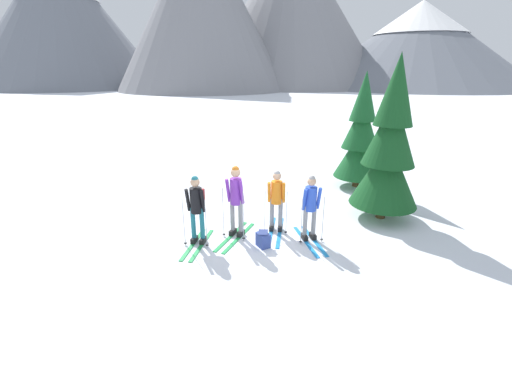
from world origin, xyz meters
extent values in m
plane|color=white|center=(0.00, 0.00, 0.00)|extent=(400.00, 400.00, 0.00)
cube|color=green|center=(-1.24, -0.45, 0.01)|extent=(0.32, 1.58, 0.02)
cube|color=green|center=(-1.45, -0.42, 0.01)|extent=(0.32, 1.58, 0.02)
cube|color=black|center=(-1.22, -0.35, 0.08)|extent=(0.15, 0.27, 0.12)
cylinder|color=#1E6B7A|center=(-1.22, -0.35, 0.52)|extent=(0.11, 0.11, 0.80)
cube|color=black|center=(-1.44, -0.32, 0.08)|extent=(0.15, 0.27, 0.12)
cylinder|color=#1E6B7A|center=(-1.44, -0.32, 0.52)|extent=(0.11, 0.11, 0.80)
cylinder|color=black|center=(-1.33, -0.34, 1.10)|extent=(0.28, 0.28, 0.60)
sphere|color=tan|center=(-1.33, -0.34, 1.55)|extent=(0.22, 0.22, 0.22)
sphere|color=#1E6B7A|center=(-1.33, -0.34, 1.61)|extent=(0.16, 0.16, 0.16)
cylinder|color=black|center=(-1.16, -0.42, 1.12)|extent=(0.11, 0.21, 0.57)
cylinder|color=black|center=(-1.52, -0.37, 1.12)|extent=(0.11, 0.21, 0.57)
cylinder|color=#A5A5AD|center=(-1.09, -0.55, 0.60)|extent=(0.02, 0.02, 1.20)
cylinder|color=black|center=(-1.09, -0.55, 0.06)|extent=(0.07, 0.07, 0.01)
cylinder|color=#A5A5AD|center=(-1.62, -0.48, 0.60)|extent=(0.02, 0.02, 1.20)
cylinder|color=black|center=(-1.62, -0.48, 0.06)|extent=(0.07, 0.07, 0.01)
cube|color=maroon|center=(-1.31, -0.17, 1.13)|extent=(0.28, 0.20, 0.36)
cube|color=green|center=(-0.38, -0.05, 0.01)|extent=(0.69, 1.65, 0.02)
cube|color=green|center=(-0.59, 0.03, 0.01)|extent=(0.69, 1.65, 0.02)
cube|color=black|center=(-0.34, 0.05, 0.08)|extent=(0.19, 0.28, 0.12)
cylinder|color=gray|center=(-0.34, 0.05, 0.55)|extent=(0.11, 0.11, 0.86)
cube|color=black|center=(-0.55, 0.12, 0.08)|extent=(0.19, 0.28, 0.12)
cylinder|color=gray|center=(-0.55, 0.12, 0.55)|extent=(0.11, 0.11, 0.86)
cylinder|color=purple|center=(-0.45, 0.09, 1.18)|extent=(0.28, 0.28, 0.65)
sphere|color=tan|center=(-0.45, 0.09, 1.66)|extent=(0.23, 0.23, 0.23)
sphere|color=#B76019|center=(-0.45, 0.09, 1.73)|extent=(0.17, 0.17, 0.17)
cylinder|color=purple|center=(-0.30, -0.03, 1.20)|extent=(0.15, 0.22, 0.61)
cylinder|color=purple|center=(-0.64, 0.09, 1.20)|extent=(0.15, 0.22, 0.61)
cylinder|color=#A5A5AD|center=(-0.26, -0.18, 0.65)|extent=(0.02, 0.02, 1.29)
cylinder|color=black|center=(-0.26, -0.18, 0.06)|extent=(0.07, 0.07, 0.01)
cylinder|color=#A5A5AD|center=(-0.76, 0.01, 0.65)|extent=(0.02, 0.02, 1.29)
cylinder|color=black|center=(-0.76, 0.01, 0.06)|extent=(0.07, 0.07, 0.01)
cube|color=#1E84D1|center=(0.64, 0.29, 0.01)|extent=(0.26, 1.74, 0.02)
cube|color=#1E84D1|center=(0.42, 0.31, 0.01)|extent=(0.26, 1.74, 0.02)
cube|color=black|center=(0.65, 0.39, 0.08)|extent=(0.13, 0.27, 0.12)
cylinder|color=gray|center=(0.65, 0.39, 0.50)|extent=(0.11, 0.11, 0.77)
cube|color=black|center=(0.43, 0.41, 0.08)|extent=(0.13, 0.27, 0.12)
cylinder|color=gray|center=(0.43, 0.41, 0.50)|extent=(0.11, 0.11, 0.77)
cylinder|color=orange|center=(0.54, 0.40, 1.06)|extent=(0.28, 0.28, 0.58)
sphere|color=tan|center=(0.54, 0.40, 1.48)|extent=(0.21, 0.21, 0.21)
sphere|color=gray|center=(0.54, 0.40, 1.55)|extent=(0.16, 0.16, 0.16)
cylinder|color=orange|center=(0.71, 0.32, 1.07)|extent=(0.10, 0.20, 0.55)
cylinder|color=orange|center=(0.35, 0.36, 1.07)|extent=(0.10, 0.20, 0.55)
cylinder|color=#A5A5AD|center=(0.79, 0.20, 0.58)|extent=(0.02, 0.02, 1.15)
cylinder|color=black|center=(0.79, 0.20, 0.06)|extent=(0.07, 0.07, 0.01)
cylinder|color=#A5A5AD|center=(0.25, 0.25, 0.58)|extent=(0.02, 0.02, 1.15)
cylinder|color=black|center=(0.25, 0.25, 0.06)|extent=(0.07, 0.07, 0.01)
cube|color=#384C99|center=(0.56, 0.57, 1.09)|extent=(0.27, 0.18, 0.36)
cube|color=#1E84D1|center=(1.47, -0.13, 0.01)|extent=(0.49, 1.56, 0.02)
cube|color=#1E84D1|center=(1.26, -0.19, 0.01)|extent=(0.49, 1.56, 0.02)
cube|color=black|center=(1.44, -0.03, 0.08)|extent=(0.17, 0.28, 0.12)
cylinder|color=gray|center=(1.44, -0.03, 0.51)|extent=(0.11, 0.11, 0.78)
cube|color=black|center=(1.23, -0.09, 0.08)|extent=(0.17, 0.28, 0.12)
cylinder|color=gray|center=(1.23, -0.09, 0.51)|extent=(0.11, 0.11, 0.78)
cylinder|color=blue|center=(1.34, -0.06, 1.07)|extent=(0.28, 0.28, 0.59)
sphere|color=tan|center=(1.34, -0.06, 1.50)|extent=(0.21, 0.21, 0.21)
sphere|color=gray|center=(1.34, -0.06, 1.57)|extent=(0.16, 0.16, 0.16)
cylinder|color=blue|center=(1.53, -0.07, 1.09)|extent=(0.13, 0.21, 0.56)
cylinder|color=blue|center=(1.18, -0.16, 1.09)|extent=(0.13, 0.21, 0.56)
cylinder|color=#A5A5AD|center=(1.64, -0.17, 0.59)|extent=(0.02, 0.02, 1.17)
cylinder|color=black|center=(1.64, -0.17, 0.06)|extent=(0.07, 0.07, 0.01)
cylinder|color=#A5A5AD|center=(1.12, -0.30, 0.59)|extent=(0.02, 0.02, 1.17)
cylinder|color=black|center=(1.12, -0.30, 0.06)|extent=(0.07, 0.07, 0.01)
cylinder|color=#51381E|center=(3.50, 1.35, 0.42)|extent=(0.26, 0.26, 0.84)
cone|color=#14471E|center=(3.50, 1.35, 1.31)|extent=(1.81, 1.81, 1.78)
cone|color=#14471E|center=(3.50, 1.35, 2.44)|extent=(1.38, 1.38, 1.78)
cone|color=#14471E|center=(3.50, 1.35, 3.47)|extent=(0.99, 0.99, 1.78)
cylinder|color=#51381E|center=(3.44, 4.06, 0.38)|extent=(0.24, 0.24, 0.76)
cone|color=#195628|center=(3.44, 4.06, 1.18)|extent=(1.62, 1.62, 1.60)
cone|color=#195628|center=(3.44, 4.06, 2.18)|extent=(1.23, 1.23, 1.60)
cone|color=#195628|center=(3.44, 4.06, 3.11)|extent=(0.88, 0.88, 1.60)
cube|color=#384C99|center=(0.22, -0.45, 0.17)|extent=(0.37, 0.40, 0.34)
cube|color=navy|center=(0.22, -0.45, 0.36)|extent=(0.22, 0.28, 0.04)
cone|color=slate|center=(-41.22, 67.20, 13.02)|extent=(38.36, 38.36, 26.03)
cone|color=gray|center=(-11.60, 58.77, 13.75)|extent=(30.80, 30.80, 27.50)
cone|color=gray|center=(4.57, 72.10, 14.70)|extent=(40.86, 40.86, 29.39)
cone|color=slate|center=(30.22, 69.06, 8.15)|extent=(45.00, 45.00, 16.31)
cone|color=white|center=(30.22, 69.06, 13.18)|extent=(18.09, 18.09, 6.24)
camera|label=1|loc=(0.32, -7.69, 4.00)|focal=24.19mm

